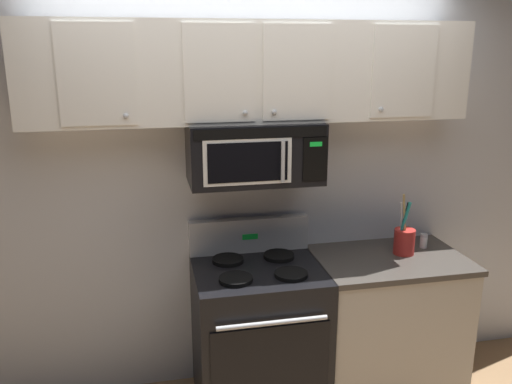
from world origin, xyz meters
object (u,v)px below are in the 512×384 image
stove_range (258,334)px  utensil_crock_red (404,240)px  salt_shaker (424,241)px  over_range_microwave (254,152)px

stove_range → utensil_crock_red: (0.94, 0.04, 0.52)m
stove_range → salt_shaker: 1.22m
over_range_microwave → salt_shaker: bearing=-0.5°
stove_range → over_range_microwave: over_range_microwave is taller
utensil_crock_red → salt_shaker: utensil_crock_red is taller
stove_range → utensil_crock_red: 1.08m
over_range_microwave → salt_shaker: (1.12, -0.01, -0.63)m
salt_shaker → utensil_crock_red: bearing=-158.4°
utensil_crock_red → over_range_microwave: bearing=175.1°
utensil_crock_red → salt_shaker: 0.20m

